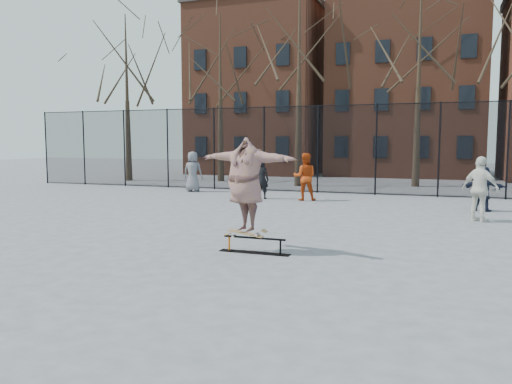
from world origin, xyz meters
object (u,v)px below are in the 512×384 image
(bystander_red, at_px, (305,177))
(bystander_navy, at_px, (483,188))
(skate_rail, at_px, (254,247))
(skateboard, at_px, (246,234))
(skater, at_px, (246,186))
(bystander_white, at_px, (480,189))
(bystander_grey, at_px, (193,172))
(bystander_black, at_px, (262,179))

(bystander_red, distance_m, bystander_navy, 6.49)
(skate_rail, distance_m, bystander_red, 9.71)
(skateboard, bearing_deg, skate_rail, 0.00)
(skater, bearing_deg, bystander_white, 66.28)
(skater, distance_m, bystander_grey, 13.27)
(skateboard, xyz_separation_m, bystander_navy, (5.21, 8.62, 0.38))
(bystander_red, bearing_deg, bystander_navy, 157.80)
(bystander_black, height_order, bystander_red, bystander_red)
(skate_rail, xyz_separation_m, bystander_black, (-3.21, 9.56, 0.68))
(skater, bearing_deg, skateboard, 150.07)
(skate_rail, distance_m, skateboard, 0.32)
(bystander_white, bearing_deg, skater, 85.44)
(skateboard, xyz_separation_m, bystander_grey, (-7.04, 11.24, 0.55))
(bystander_black, relative_size, bystander_red, 0.86)
(bystander_red, bearing_deg, bystander_black, -13.23)
(bystander_navy, bearing_deg, skateboard, 75.47)
(bystander_grey, xyz_separation_m, bystander_black, (4.03, -1.68, -0.13))
(bystander_grey, bearing_deg, bystander_black, 151.97)
(skater, relative_size, bystander_black, 1.48)
(skate_rail, bearing_deg, bystander_navy, 59.78)
(skateboard, bearing_deg, skater, -45.00)
(bystander_black, bearing_deg, skate_rail, 114.85)
(skater, relative_size, bystander_red, 1.27)
(skate_rail, xyz_separation_m, bystander_navy, (5.02, 8.62, 0.64))
(skateboard, bearing_deg, bystander_black, 107.49)
(bystander_black, xyz_separation_m, bystander_red, (1.81, 0.02, 0.13))
(skate_rail, height_order, bystander_grey, bystander_grey)
(skate_rail, bearing_deg, skater, -180.00)
(skate_rail, xyz_separation_m, skater, (-0.20, -0.00, 1.29))
(bystander_grey, distance_m, bystander_navy, 12.54)
(skateboard, bearing_deg, bystander_white, 51.20)
(skateboard, distance_m, bystander_white, 7.93)
(bystander_white, bearing_deg, bystander_black, 11.16)
(bystander_white, height_order, bystander_navy, bystander_white)
(skate_rail, relative_size, skateboard, 1.88)
(skateboard, relative_size, bystander_navy, 0.54)
(skater, bearing_deg, bystander_red, 112.23)
(skater, bearing_deg, bystander_black, 122.56)
(bystander_black, bearing_deg, skateboard, 113.79)
(bystander_grey, relative_size, bystander_navy, 1.22)
(skate_rail, distance_m, bystander_navy, 9.99)
(skate_rail, height_order, bystander_white, bystander_white)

